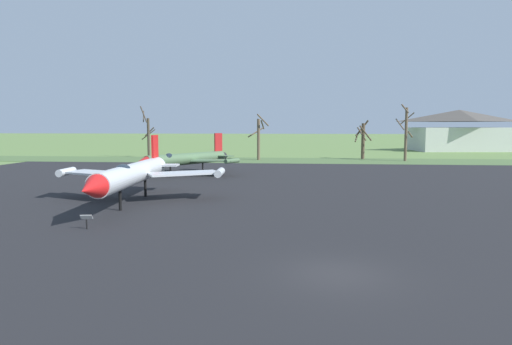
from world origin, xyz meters
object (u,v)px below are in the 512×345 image
at_px(visitor_building, 459,131).
at_px(jet_fighter_rear_left, 132,174).
at_px(info_placard_rear_left, 87,220).
at_px(info_placard_front_right, 136,176).
at_px(jet_fighter_front_right, 187,159).

bearing_deg(visitor_building, jet_fighter_rear_left, -122.92).
bearing_deg(jet_fighter_rear_left, visitor_building, 57.08).
xyz_separation_m(jet_fighter_rear_left, visitor_building, (48.45, 74.84, 2.33)).
bearing_deg(jet_fighter_rear_left, info_placard_rear_left, -86.72).
distance_m(info_placard_front_right, info_placard_rear_left, 20.53).
bearing_deg(info_placard_front_right, visitor_building, 50.07).
distance_m(jet_fighter_front_right, info_placard_front_right, 7.81).
distance_m(jet_fighter_front_right, jet_fighter_rear_left, 18.89).
relative_size(jet_fighter_front_right, jet_fighter_rear_left, 0.77).
relative_size(jet_fighter_front_right, visitor_building, 0.57).
xyz_separation_m(info_placard_rear_left, visitor_building, (47.99, 82.88, 3.99)).
distance_m(info_placard_rear_left, visitor_building, 95.85).
distance_m(jet_fighter_front_right, visitor_building, 74.59).
relative_size(jet_fighter_rear_left, visitor_building, 0.74).
bearing_deg(info_placard_front_right, info_placard_rear_left, -76.91).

